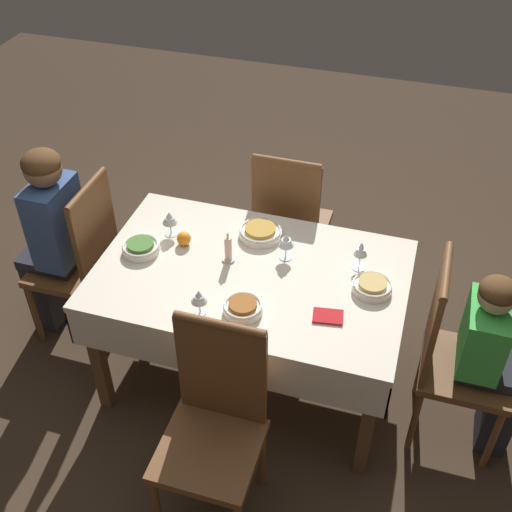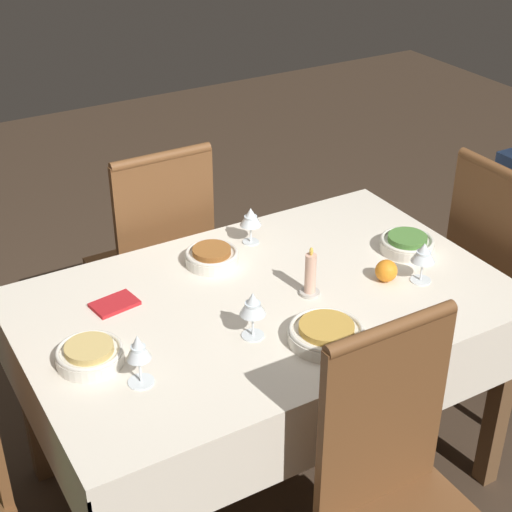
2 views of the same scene
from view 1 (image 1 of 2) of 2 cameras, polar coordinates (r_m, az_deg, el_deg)
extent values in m
plane|color=#3D2D21|center=(3.58, -0.39, -10.47)|extent=(8.00, 8.00, 0.00)
cube|color=silver|center=(3.05, -0.46, -1.70)|extent=(1.47, 0.94, 0.04)
cube|color=silver|center=(2.83, -3.26, -9.52)|extent=(1.47, 0.01, 0.20)
cube|color=silver|center=(3.47, 1.82, 1.74)|extent=(1.47, 0.01, 0.20)
cube|color=silver|center=(3.37, -12.42, -0.77)|extent=(0.01, 0.94, 0.20)
cube|color=silver|center=(3.06, 12.84, -5.96)|extent=(0.01, 0.94, 0.20)
cube|color=brown|center=(3.28, -13.86, -8.76)|extent=(0.06, 0.06, 0.71)
cube|color=brown|center=(2.99, 9.89, -14.48)|extent=(0.06, 0.06, 0.71)
cube|color=brown|center=(3.77, -8.32, -0.11)|extent=(0.06, 0.06, 0.71)
cube|color=brown|center=(3.52, 11.96, -4.16)|extent=(0.06, 0.06, 0.71)
cube|color=brown|center=(3.66, -16.02, -1.06)|extent=(0.41, 0.41, 0.04)
cube|color=brown|center=(3.40, -14.13, 2.00)|extent=(0.03, 0.38, 0.54)
cylinder|color=brown|center=(3.24, -14.89, 5.75)|extent=(0.04, 0.37, 0.04)
cylinder|color=brown|center=(4.00, -16.40, -1.47)|extent=(0.03, 0.03, 0.43)
cylinder|color=brown|center=(3.80, -19.02, -4.89)|extent=(0.03, 0.03, 0.43)
cylinder|color=brown|center=(3.85, -11.82, -2.53)|extent=(0.03, 0.03, 0.43)
cylinder|color=brown|center=(3.63, -14.28, -6.17)|extent=(0.03, 0.03, 0.43)
cube|color=brown|center=(3.17, 18.11, -9.55)|extent=(0.41, 0.41, 0.04)
cube|color=brown|center=(2.95, 15.61, -5.24)|extent=(0.03, 0.38, 0.54)
cylinder|color=brown|center=(2.77, 16.58, -1.30)|extent=(0.04, 0.37, 0.04)
cylinder|color=brown|center=(3.26, 20.29, -15.08)|extent=(0.03, 0.03, 0.43)
cylinder|color=brown|center=(3.49, 20.40, -10.37)|extent=(0.03, 0.03, 0.43)
cylinder|color=brown|center=(3.22, 13.88, -14.05)|extent=(0.03, 0.03, 0.43)
cylinder|color=brown|center=(3.45, 14.51, -9.36)|extent=(0.03, 0.03, 0.43)
cube|color=brown|center=(3.82, 3.24, 2.61)|extent=(0.41, 0.41, 0.04)
cube|color=brown|center=(3.50, 2.64, 4.57)|extent=(0.38, 0.03, 0.54)
cylinder|color=brown|center=(3.35, 2.77, 8.33)|extent=(0.37, 0.04, 0.04)
cylinder|color=brown|center=(4.07, 6.18, 1.02)|extent=(0.03, 0.03, 0.43)
cylinder|color=brown|center=(4.13, 1.33, 1.93)|extent=(0.03, 0.03, 0.43)
cylinder|color=brown|center=(3.80, 5.05, -2.24)|extent=(0.03, 0.03, 0.43)
cylinder|color=brown|center=(3.87, -0.12, -1.21)|extent=(0.03, 0.03, 0.43)
cube|color=brown|center=(2.77, -4.19, -16.88)|extent=(0.41, 0.41, 0.04)
cube|color=brown|center=(2.64, -3.06, -10.15)|extent=(0.38, 0.03, 0.54)
cylinder|color=brown|center=(2.44, -3.28, -6.10)|extent=(0.37, 0.04, 0.04)
cylinder|color=brown|center=(2.93, -8.77, -21.19)|extent=(0.03, 0.03, 0.43)
cylinder|color=brown|center=(3.10, -6.03, -15.72)|extent=(0.03, 0.03, 0.43)
cylinder|color=brown|center=(3.03, 0.58, -17.43)|extent=(0.03, 0.03, 0.43)
cube|color=#282833|center=(3.90, -18.00, -2.85)|extent=(0.14, 0.22, 0.47)
cube|color=#282833|center=(3.69, -17.70, -0.13)|extent=(0.31, 0.24, 0.06)
cube|color=#38568E|center=(3.49, -17.37, 2.92)|extent=(0.18, 0.30, 0.47)
sphere|color=#9E7051|center=(3.31, -18.46, 7.37)|extent=(0.19, 0.19, 0.19)
ellipsoid|color=brown|center=(3.30, -18.58, 7.86)|extent=(0.19, 0.19, 0.13)
cube|color=#282833|center=(3.36, 20.79, -12.50)|extent=(0.14, 0.22, 0.47)
cube|color=#282833|center=(3.15, 20.38, -9.31)|extent=(0.31, 0.24, 0.06)
cube|color=green|center=(3.01, 19.62, -6.63)|extent=(0.18, 0.30, 0.32)
sphere|color=#D6A884|center=(2.85, 20.65, -3.33)|extent=(0.16, 0.16, 0.16)
ellipsoid|color=brown|center=(2.83, 20.78, -2.91)|extent=(0.16, 0.16, 0.11)
cylinder|color=silver|center=(3.19, -10.19, 0.63)|extent=(0.18, 0.18, 0.04)
torus|color=silver|center=(3.18, -10.23, 0.94)|extent=(0.18, 0.18, 0.01)
cylinder|color=#4C7F38|center=(3.18, -10.25, 1.02)|extent=(0.13, 0.13, 0.02)
cylinder|color=white|center=(3.29, -7.54, 1.99)|extent=(0.07, 0.07, 0.00)
cylinder|color=white|center=(3.27, -7.60, 2.48)|extent=(0.01, 0.01, 0.07)
cone|color=white|center=(3.23, -7.70, 3.41)|extent=(0.08, 0.08, 0.06)
cylinder|color=white|center=(3.24, -7.68, 3.23)|extent=(0.05, 0.05, 0.03)
cylinder|color=silver|center=(2.98, 10.27, -2.79)|extent=(0.18, 0.18, 0.04)
torus|color=silver|center=(2.97, 10.32, -2.48)|extent=(0.18, 0.18, 0.01)
cylinder|color=tan|center=(2.96, 10.33, -2.40)|extent=(0.13, 0.13, 0.02)
cylinder|color=white|center=(3.10, 9.12, -0.95)|extent=(0.07, 0.07, 0.00)
cylinder|color=white|center=(3.08, 9.19, -0.40)|extent=(0.01, 0.01, 0.07)
cone|color=white|center=(3.03, 9.34, 0.66)|extent=(0.06, 0.06, 0.07)
cylinder|color=white|center=(3.04, 9.31, 0.45)|extent=(0.04, 0.04, 0.03)
cylinder|color=silver|center=(3.24, 0.39, 2.03)|extent=(0.22, 0.22, 0.04)
torus|color=silver|center=(3.23, 0.39, 2.33)|extent=(0.21, 0.21, 0.01)
cylinder|color=gold|center=(3.22, 0.39, 2.42)|extent=(0.16, 0.16, 0.02)
cylinder|color=white|center=(3.12, 2.64, -0.09)|extent=(0.06, 0.06, 0.00)
cylinder|color=white|center=(3.10, 2.66, 0.44)|extent=(0.01, 0.01, 0.07)
cone|color=white|center=(3.05, 2.70, 1.46)|extent=(0.07, 0.07, 0.07)
cylinder|color=white|center=(3.06, 2.69, 1.25)|extent=(0.04, 0.04, 0.03)
cylinder|color=silver|center=(2.83, -1.17, -4.72)|extent=(0.17, 0.17, 0.04)
torus|color=silver|center=(2.82, -1.18, -4.41)|extent=(0.17, 0.17, 0.01)
cylinder|color=#995B28|center=(2.81, -1.18, -4.32)|extent=(0.13, 0.13, 0.02)
cylinder|color=white|center=(2.85, -4.98, -4.99)|extent=(0.06, 0.06, 0.00)
cylinder|color=white|center=(2.83, -5.02, -4.51)|extent=(0.01, 0.01, 0.06)
cone|color=white|center=(2.78, -5.10, -3.57)|extent=(0.07, 0.07, 0.06)
cylinder|color=white|center=(2.79, -5.08, -3.76)|extent=(0.04, 0.04, 0.03)
cylinder|color=beige|center=(3.10, -2.46, -0.30)|extent=(0.06, 0.06, 0.01)
cylinder|color=beige|center=(3.06, -2.49, 0.69)|extent=(0.03, 0.03, 0.13)
ellipsoid|color=#F9C64C|center=(3.01, -2.53, 1.82)|extent=(0.01, 0.01, 0.03)
sphere|color=orange|center=(3.20, -6.44, 1.55)|extent=(0.07, 0.07, 0.07)
cube|color=red|center=(2.84, 6.42, -5.36)|extent=(0.15, 0.11, 0.01)
camera|label=2|loc=(3.97, 24.29, 26.88)|focal=55.00mm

